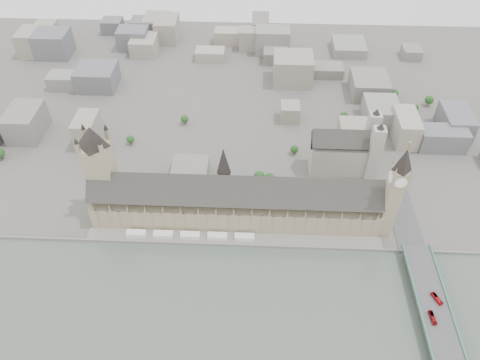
{
  "coord_description": "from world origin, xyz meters",
  "views": [
    {
      "loc": [
        17.85,
        -282.86,
        334.31
      ],
      "look_at": [
        4.0,
        36.33,
        34.68
      ],
      "focal_mm": 35.0,
      "sensor_mm": 36.0,
      "label": 1
    }
  ],
  "objects_px": {
    "palace_of_westminster": "(235,201)",
    "westminster_bridge": "(436,323)",
    "car_silver": "(439,301)",
    "westminster_abbey": "(345,151)",
    "victoria_tower": "(100,167)",
    "red_bus_south": "(437,298)",
    "elizabeth_tower": "(396,187)",
    "red_bus_north": "(433,318)"
  },
  "relations": [
    {
      "from": "palace_of_westminster",
      "to": "car_silver",
      "type": "relative_size",
      "value": 62.49
    },
    {
      "from": "westminster_bridge",
      "to": "red_bus_north",
      "type": "distance_m",
      "value": 8.21
    },
    {
      "from": "victoria_tower",
      "to": "elizabeth_tower",
      "type": "bearing_deg",
      "value": -3.96
    },
    {
      "from": "elizabeth_tower",
      "to": "westminster_abbey",
      "type": "bearing_deg",
      "value": 107.29
    },
    {
      "from": "victoria_tower",
      "to": "red_bus_north",
      "type": "distance_m",
      "value": 304.65
    },
    {
      "from": "palace_of_westminster",
      "to": "westminster_bridge",
      "type": "bearing_deg",
      "value": -33.49
    },
    {
      "from": "elizabeth_tower",
      "to": "car_silver",
      "type": "xyz_separation_m",
      "value": [
        28.84,
        -79.4,
        -47.14
      ]
    },
    {
      "from": "elizabeth_tower",
      "to": "red_bus_north",
      "type": "bearing_deg",
      "value": -78.49
    },
    {
      "from": "palace_of_westminster",
      "to": "red_bus_south",
      "type": "bearing_deg",
      "value": -28.54
    },
    {
      "from": "elizabeth_tower",
      "to": "victoria_tower",
      "type": "relative_size",
      "value": 1.07
    },
    {
      "from": "westminster_abbey",
      "to": "red_bus_south",
      "type": "xyz_separation_m",
      "value": [
        54.21,
        -165.12,
        -13.14
      ]
    },
    {
      "from": "car_silver",
      "to": "palace_of_westminster",
      "type": "bearing_deg",
      "value": 133.13
    },
    {
      "from": "red_bus_north",
      "to": "car_silver",
      "type": "height_order",
      "value": "red_bus_north"
    },
    {
      "from": "red_bus_north",
      "to": "car_silver",
      "type": "distance_m",
      "value": 18.6
    },
    {
      "from": "westminster_bridge",
      "to": "westminster_abbey",
      "type": "height_order",
      "value": "westminster_abbey"
    },
    {
      "from": "red_bus_south",
      "to": "car_silver",
      "type": "bearing_deg",
      "value": -60.83
    },
    {
      "from": "victoria_tower",
      "to": "red_bus_south",
      "type": "bearing_deg",
      "value": -18.51
    },
    {
      "from": "westminster_abbey",
      "to": "red_bus_north",
      "type": "xyz_separation_m",
      "value": [
        46.5,
        -182.41,
        -13.14
      ]
    },
    {
      "from": "red_bus_north",
      "to": "westminster_abbey",
      "type": "bearing_deg",
      "value": 99.47
    },
    {
      "from": "palace_of_westminster",
      "to": "elizabeth_tower",
      "type": "xyz_separation_m",
      "value": [
        138.0,
        -11.7,
        35.38
      ]
    },
    {
      "from": "elizabeth_tower",
      "to": "westminster_bridge",
      "type": "bearing_deg",
      "value": -75.89
    },
    {
      "from": "westminster_bridge",
      "to": "palace_of_westminster",
      "type": "bearing_deg",
      "value": 146.51
    },
    {
      "from": "westminster_abbey",
      "to": "palace_of_westminster",
      "type": "bearing_deg",
      "value": -145.83
    },
    {
      "from": "palace_of_westminster",
      "to": "westminster_bridge",
      "type": "relative_size",
      "value": 0.82
    },
    {
      "from": "victoria_tower",
      "to": "westminster_bridge",
      "type": "xyz_separation_m",
      "value": [
        284.0,
        -113.5,
        -50.08
      ]
    },
    {
      "from": "red_bus_north",
      "to": "red_bus_south",
      "type": "relative_size",
      "value": 1.0
    },
    {
      "from": "elizabeth_tower",
      "to": "red_bus_north",
      "type": "height_order",
      "value": "elizabeth_tower"
    },
    {
      "from": "westminster_abbey",
      "to": "red_bus_south",
      "type": "height_order",
      "value": "westminster_abbey"
    },
    {
      "from": "elizabeth_tower",
      "to": "westminster_abbey",
      "type": "xyz_separation_m",
      "value": [
        -27.08,
        87.0,
        -33.01
      ]
    },
    {
      "from": "victoria_tower",
      "to": "red_bus_north",
      "type": "xyz_separation_m",
      "value": [
        279.43,
        -113.41,
        -43.27
      ]
    },
    {
      "from": "elizabeth_tower",
      "to": "westminster_bridge",
      "type": "xyz_separation_m",
      "value": [
        24.0,
        -95.5,
        -52.96
      ]
    },
    {
      "from": "victoria_tower",
      "to": "westminster_bridge",
      "type": "bearing_deg",
      "value": -21.78
    },
    {
      "from": "westminster_bridge",
      "to": "red_bus_south",
      "type": "distance_m",
      "value": 18.93
    },
    {
      "from": "palace_of_westminster",
      "to": "red_bus_north",
      "type": "relative_size",
      "value": 21.86
    },
    {
      "from": "victoria_tower",
      "to": "westminster_bridge",
      "type": "distance_m",
      "value": 309.91
    },
    {
      "from": "car_silver",
      "to": "westminster_bridge",
      "type": "bearing_deg",
      "value": -124.96
    },
    {
      "from": "palace_of_westminster",
      "to": "red_bus_south",
      "type": "distance_m",
      "value": 188.29
    },
    {
      "from": "palace_of_westminster",
      "to": "victoria_tower",
      "type": "bearing_deg",
      "value": 177.04
    },
    {
      "from": "red_bus_north",
      "to": "elizabeth_tower",
      "type": "bearing_deg",
      "value": 96.68
    },
    {
      "from": "victoria_tower",
      "to": "car_silver",
      "type": "bearing_deg",
      "value": -18.64
    },
    {
      "from": "red_bus_north",
      "to": "car_silver",
      "type": "bearing_deg",
      "value": 54.72
    },
    {
      "from": "elizabeth_tower",
      "to": "red_bus_south",
      "type": "relative_size",
      "value": 8.87
    }
  ]
}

